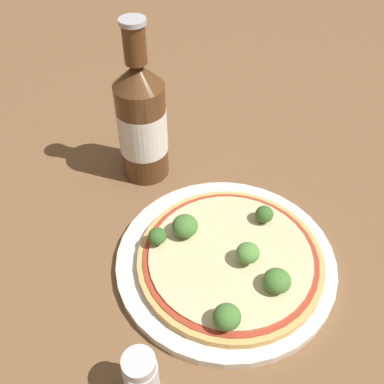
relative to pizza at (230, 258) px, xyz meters
name	(u,v)px	position (x,y,z in m)	size (l,w,h in m)	color
ground_plane	(225,256)	(0.01, 0.01, -0.02)	(3.00, 3.00, 0.00)	brown
plate	(226,261)	(0.00, 0.01, -0.01)	(0.27, 0.27, 0.01)	silver
pizza	(230,258)	(0.00, 0.00, 0.00)	(0.23, 0.23, 0.01)	tan
broccoli_floret_0	(227,317)	(-0.09, -0.03, 0.02)	(0.03, 0.03, 0.03)	#6B8E51
broccoli_floret_1	(157,236)	(-0.02, 0.09, 0.02)	(0.02, 0.02, 0.02)	#6B8E51
broccoli_floret_2	(248,253)	(0.00, -0.02, 0.02)	(0.03, 0.03, 0.03)	#6B8E51
broccoli_floret_3	(185,226)	(0.01, 0.06, 0.02)	(0.03, 0.03, 0.03)	#6B8E51
broccoli_floret_4	(264,214)	(0.07, -0.02, 0.02)	(0.02, 0.02, 0.02)	#6B8E51
broccoli_floret_5	(277,281)	(-0.02, -0.06, 0.02)	(0.03, 0.03, 0.02)	#6B8E51
beer_bottle	(142,121)	(0.11, 0.18, 0.07)	(0.07, 0.07, 0.24)	#563319
pepper_shaker	(141,376)	(-0.18, 0.02, 0.01)	(0.03, 0.03, 0.07)	silver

